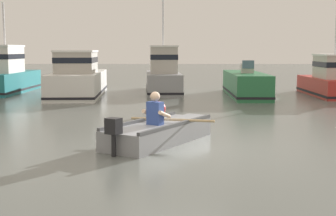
{
  "coord_description": "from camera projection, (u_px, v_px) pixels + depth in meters",
  "views": [
    {
      "loc": [
        0.02,
        -10.04,
        2.12
      ],
      "look_at": [
        -0.18,
        2.39,
        0.55
      ],
      "focal_mm": 49.29,
      "sensor_mm": 36.0,
      "label": 1
    }
  ],
  "objects": [
    {
      "name": "rowboat_with_person",
      "position": [
        160.0,
        131.0,
        10.64
      ],
      "size": [
        2.56,
        3.42,
        1.19
      ],
      "color": "gray",
      "rests_on": "ground"
    },
    {
      "name": "moored_boat_teal",
      "position": [
        6.0,
        75.0,
        22.9
      ],
      "size": [
        1.84,
        5.68,
        4.42
      ],
      "color": "#1E727A",
      "rests_on": "ground"
    },
    {
      "name": "ground_plane",
      "position": [
        174.0,
        146.0,
        10.23
      ],
      "size": [
        120.0,
        120.0,
        0.0
      ],
      "primitive_type": "plane",
      "color": "slate"
    },
    {
      "name": "moored_boat_white",
      "position": [
        78.0,
        79.0,
        21.24
      ],
      "size": [
        2.57,
        6.56,
        2.1
      ],
      "color": "white",
      "rests_on": "ground"
    },
    {
      "name": "moored_boat_grey",
      "position": [
        163.0,
        75.0,
        22.95
      ],
      "size": [
        2.02,
        5.6,
        4.6
      ],
      "color": "gray",
      "rests_on": "ground"
    },
    {
      "name": "mooring_buoy",
      "position": [
        158.0,
        109.0,
        14.81
      ],
      "size": [
        0.49,
        0.49,
        0.49
      ],
      "primitive_type": "sphere",
      "color": "red",
      "rests_on": "ground"
    },
    {
      "name": "moored_boat_green",
      "position": [
        245.0,
        85.0,
        21.37
      ],
      "size": [
        1.6,
        6.06,
        1.65
      ],
      "color": "#287042",
      "rests_on": "ground"
    },
    {
      "name": "moored_boat_red",
      "position": [
        334.0,
        80.0,
        21.39
      ],
      "size": [
        2.16,
        5.14,
        4.2
      ],
      "color": "#B72D28",
      "rests_on": "ground"
    }
  ]
}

